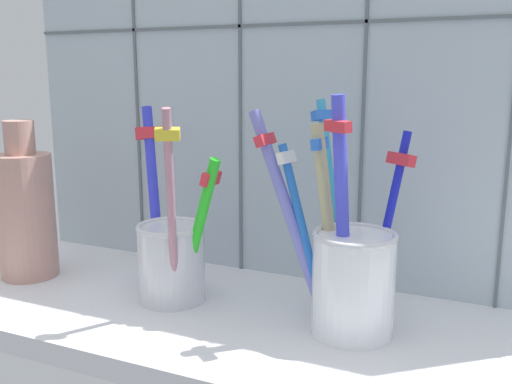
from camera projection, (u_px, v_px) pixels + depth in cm
name	position (u px, v px, depth cm)	size (l,w,h in cm)	color
counter_slab	(253.00, 328.00, 49.88)	(64.00, 22.00, 2.00)	silver
tile_wall_back	(303.00, 77.00, 56.19)	(64.00, 2.20, 45.00)	#B2C1CC
toothbrush_cup_left	(172.00, 253.00, 52.77)	(11.86, 10.70, 18.30)	silver
toothbrush_cup_right	(348.00, 268.00, 46.00)	(13.60, 9.15, 19.38)	white
ceramic_vase	(26.00, 211.00, 58.67)	(5.83, 5.83, 16.26)	tan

